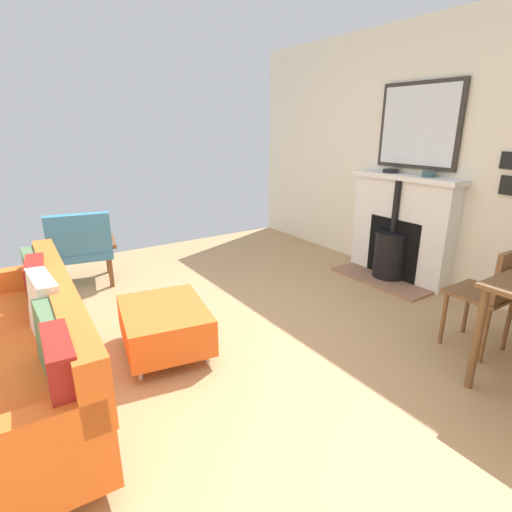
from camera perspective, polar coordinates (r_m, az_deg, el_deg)
The scene contains 10 objects.
ground_plane at distance 3.15m, azimuth -12.66°, elevation -13.84°, with size 5.97×5.57×0.01m, color tan.
wall_left at distance 4.64m, azimuth 23.60°, elevation 12.88°, with size 0.12×5.57×2.67m, color silver.
fireplace at distance 4.67m, azimuth 19.66°, elevation 2.99°, with size 0.59×1.26×1.15m.
mirror_over_mantel at distance 4.63m, azimuth 22.15°, elevation 16.81°, with size 0.04×0.93×0.86m.
mantel_bowl_near at distance 4.70m, azimuth 18.64°, elevation 11.45°, with size 0.17×0.17×0.04m.
mantel_bowl_far at distance 4.43m, azimuth 23.43°, elevation 10.67°, with size 0.13×0.13×0.05m.
sofa at distance 2.83m, azimuth -31.21°, elevation -12.06°, with size 0.94×2.08×0.81m.
ottoman at distance 3.11m, azimuth -12.90°, elevation -9.45°, with size 0.71×0.84×0.36m.
armchair_accent at distance 4.54m, azimuth -23.67°, elevation 1.32°, with size 0.77×0.69×0.82m.
dining_chair_near_fireplace at distance 3.38m, azimuth 30.62°, elevation -4.26°, with size 0.41×0.41×0.83m.
Camera 1 is at (0.89, 2.54, 1.64)m, focal length 28.07 mm.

